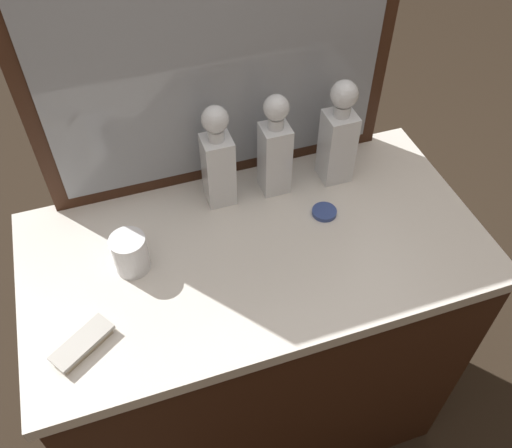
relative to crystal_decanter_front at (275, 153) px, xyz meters
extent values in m
plane|color=#2D2319|center=(-0.11, -0.19, -1.08)|extent=(6.00, 6.00, 0.00)
cube|color=#381E11|center=(-0.11, -0.19, -0.62)|extent=(1.13, 0.60, 0.92)
cube|color=silver|center=(-0.11, -0.19, -0.14)|extent=(1.16, 0.62, 0.04)
cube|color=#381E11|center=(-0.11, 0.11, 0.24)|extent=(0.93, 0.03, 0.73)
cube|color=gray|center=(-0.11, 0.09, 0.24)|extent=(0.85, 0.01, 0.65)
cube|color=white|center=(0.00, 0.00, -0.02)|extent=(0.07, 0.07, 0.21)
cube|color=#9E5619|center=(0.00, 0.00, -0.04)|extent=(0.06, 0.06, 0.16)
cylinder|color=white|center=(0.00, 0.00, 0.10)|extent=(0.04, 0.04, 0.03)
sphere|color=white|center=(0.00, 0.00, 0.14)|extent=(0.07, 0.07, 0.07)
cube|color=white|center=(0.18, -0.01, -0.02)|extent=(0.08, 0.08, 0.21)
cube|color=#9E5619|center=(0.18, -0.01, -0.05)|extent=(0.07, 0.07, 0.15)
cylinder|color=white|center=(0.18, -0.01, 0.10)|extent=(0.04, 0.04, 0.03)
sphere|color=white|center=(0.18, -0.01, 0.15)|extent=(0.07, 0.07, 0.07)
cube|color=white|center=(-0.15, 0.01, -0.02)|extent=(0.08, 0.08, 0.20)
cube|color=#9E5619|center=(-0.15, 0.01, -0.06)|extent=(0.06, 0.06, 0.13)
cylinder|color=white|center=(-0.15, 0.01, 0.10)|extent=(0.04, 0.04, 0.03)
sphere|color=white|center=(-0.15, 0.01, 0.14)|extent=(0.07, 0.07, 0.07)
cylinder|color=white|center=(-0.42, -0.15, -0.07)|extent=(0.09, 0.09, 0.10)
cylinder|color=silver|center=(-0.42, -0.15, -0.12)|extent=(0.08, 0.08, 0.01)
cube|color=#B7A88C|center=(-0.56, -0.34, -0.11)|extent=(0.13, 0.11, 0.01)
cube|color=#B7B5AD|center=(-0.56, -0.34, -0.10)|extent=(0.15, 0.12, 0.01)
cylinder|color=#33478C|center=(0.09, -0.14, -0.12)|extent=(0.07, 0.07, 0.01)
camera|label=1|loc=(-0.40, -1.02, 0.93)|focal=38.24mm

